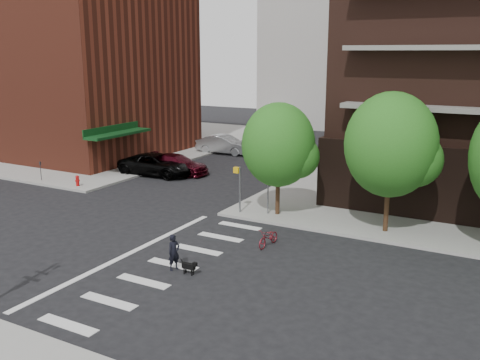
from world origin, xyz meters
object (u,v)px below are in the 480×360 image
(fire_hydrant, at_px, (77,180))
(parked_car_maroon, at_px, (177,164))
(dog_walker, at_px, (174,252))
(parked_car_silver, at_px, (224,144))
(parked_car_black, at_px, (157,165))
(scooter, at_px, (269,237))

(fire_hydrant, distance_m, parked_car_maroon, 7.54)
(parked_car_maroon, bearing_deg, dog_walker, -148.03)
(fire_hydrant, xyz_separation_m, parked_car_silver, (2.30, 15.59, 0.29))
(fire_hydrant, height_order, dog_walker, dog_walker)
(fire_hydrant, distance_m, parked_car_silver, 15.76)
(parked_car_black, bearing_deg, parked_car_silver, -4.11)
(parked_car_maroon, distance_m, dog_walker, 18.31)
(parked_car_maroon, xyz_separation_m, parked_car_silver, (-1.03, 8.83, 0.10))
(fire_hydrant, relative_size, parked_car_black, 0.13)
(fire_hydrant, height_order, parked_car_black, parked_car_black)
(fire_hydrant, relative_size, parked_car_silver, 0.14)
(fire_hydrant, xyz_separation_m, dog_walker, (13.87, -8.21, 0.22))
(fire_hydrant, height_order, scooter, fire_hydrant)
(scooter, bearing_deg, parked_car_black, 149.67)
(parked_car_silver, xyz_separation_m, scooter, (13.83, -19.36, -0.41))
(parked_car_silver, relative_size, scooter, 3.08)
(parked_car_black, xyz_separation_m, parked_car_silver, (0.00, 9.86, 0.04))
(parked_car_silver, bearing_deg, fire_hydrant, 167.93)
(scooter, distance_m, dog_walker, 4.99)
(dog_walker, bearing_deg, scooter, -8.30)
(parked_car_maroon, bearing_deg, scooter, -132.65)
(parked_car_maroon, xyz_separation_m, dog_walker, (10.54, -14.97, 0.04))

